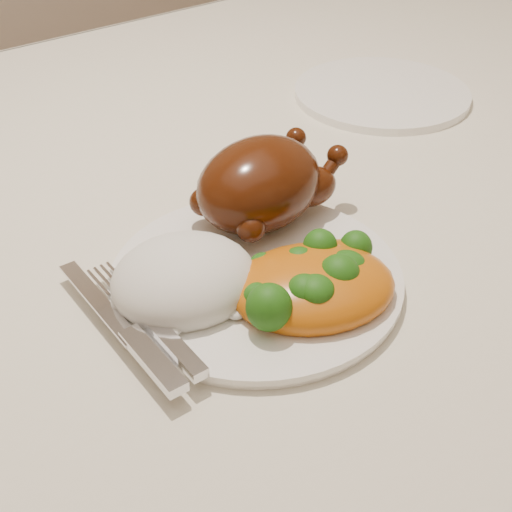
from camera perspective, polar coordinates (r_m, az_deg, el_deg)
dining_table at (r=0.84m, az=-6.52°, el=-0.62°), size 1.60×0.90×0.76m
tablecloth at (r=0.80m, az=-6.88°, el=3.55°), size 1.73×1.03×0.18m
dinner_plate at (r=0.64m, az=0.00°, el=-1.83°), size 0.27×0.27×0.01m
side_plate at (r=1.01m, az=10.03°, el=12.71°), size 0.30×0.30×0.01m
roast_chicken at (r=0.69m, az=0.50°, el=5.89°), size 0.17×0.12×0.09m
rice_mound at (r=0.61m, az=-5.77°, el=-1.94°), size 0.15×0.14×0.07m
mac_and_cheese at (r=0.61m, az=4.70°, el=-2.07°), size 0.18×0.16×0.06m
cutlery at (r=0.58m, az=-8.97°, el=-6.15°), size 0.04×0.19×0.01m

